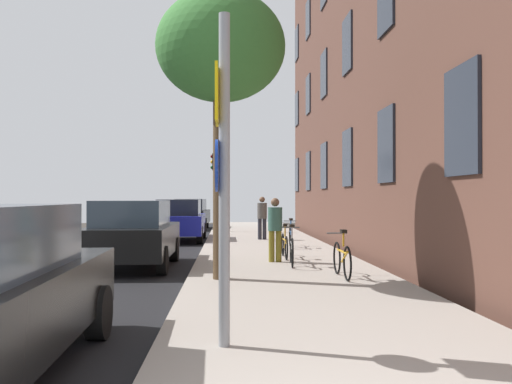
{
  "coord_description": "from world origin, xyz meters",
  "views": [
    {
      "loc": [
        -0.19,
        -2.35,
        1.7
      ],
      "look_at": [
        0.38,
        9.13,
        1.81
      ],
      "focal_mm": 39.49,
      "sensor_mm": 36.0,
      "label": 1
    }
  ],
  "objects_px": {
    "traffic_light": "(216,177)",
    "bicycle_0": "(342,259)",
    "tree_near": "(221,50)",
    "bicycle_2": "(285,245)",
    "sign_post": "(222,165)",
    "car_2": "(180,220)",
    "car_1": "(133,233)",
    "pedestrian_0": "(275,225)",
    "car_3": "(191,214)",
    "pedestrian_1": "(262,215)",
    "bicycle_1": "(292,249)",
    "bicycle_3": "(291,236)"
  },
  "relations": [
    {
      "from": "sign_post",
      "to": "car_2",
      "type": "bearing_deg",
      "value": 96.46
    },
    {
      "from": "bicycle_0",
      "to": "sign_post",
      "type": "bearing_deg",
      "value": -114.72
    },
    {
      "from": "tree_near",
      "to": "bicycle_2",
      "type": "height_order",
      "value": "tree_near"
    },
    {
      "from": "bicycle_2",
      "to": "pedestrian_0",
      "type": "relative_size",
      "value": 1.07
    },
    {
      "from": "bicycle_2",
      "to": "car_1",
      "type": "relative_size",
      "value": 0.4
    },
    {
      "from": "bicycle_2",
      "to": "bicycle_3",
      "type": "relative_size",
      "value": 1.04
    },
    {
      "from": "tree_near",
      "to": "bicycle_1",
      "type": "height_order",
      "value": "tree_near"
    },
    {
      "from": "car_1",
      "to": "bicycle_1",
      "type": "bearing_deg",
      "value": -8.4
    },
    {
      "from": "bicycle_2",
      "to": "car_1",
      "type": "distance_m",
      "value": 3.92
    },
    {
      "from": "pedestrian_1",
      "to": "car_1",
      "type": "bearing_deg",
      "value": -115.12
    },
    {
      "from": "traffic_light",
      "to": "car_3",
      "type": "bearing_deg",
      "value": 110.92
    },
    {
      "from": "bicycle_2",
      "to": "car_2",
      "type": "xyz_separation_m",
      "value": [
        -3.35,
        7.28,
        0.37
      ]
    },
    {
      "from": "pedestrian_0",
      "to": "pedestrian_1",
      "type": "height_order",
      "value": "pedestrian_1"
    },
    {
      "from": "car_2",
      "to": "pedestrian_0",
      "type": "bearing_deg",
      "value": -69.66
    },
    {
      "from": "bicycle_3",
      "to": "car_1",
      "type": "height_order",
      "value": "car_1"
    },
    {
      "from": "bicycle_1",
      "to": "bicycle_2",
      "type": "height_order",
      "value": "bicycle_1"
    },
    {
      "from": "bicycle_0",
      "to": "car_2",
      "type": "height_order",
      "value": "car_2"
    },
    {
      "from": "pedestrian_1",
      "to": "car_1",
      "type": "distance_m",
      "value": 8.4
    },
    {
      "from": "pedestrian_0",
      "to": "pedestrian_1",
      "type": "relative_size",
      "value": 0.97
    },
    {
      "from": "bicycle_0",
      "to": "car_1",
      "type": "relative_size",
      "value": 0.4
    },
    {
      "from": "bicycle_1",
      "to": "pedestrian_1",
      "type": "bearing_deg",
      "value": 91.37
    },
    {
      "from": "bicycle_3",
      "to": "car_1",
      "type": "relative_size",
      "value": 0.38
    },
    {
      "from": "sign_post",
      "to": "bicycle_1",
      "type": "bearing_deg",
      "value": 77.67
    },
    {
      "from": "sign_post",
      "to": "bicycle_2",
      "type": "relative_size",
      "value": 2.12
    },
    {
      "from": "bicycle_1",
      "to": "bicycle_3",
      "type": "distance_m",
      "value": 4.81
    },
    {
      "from": "traffic_light",
      "to": "car_2",
      "type": "distance_m",
      "value": 5.13
    },
    {
      "from": "traffic_light",
      "to": "pedestrian_1",
      "type": "xyz_separation_m",
      "value": [
        1.85,
        -5.34,
        -1.62
      ]
    },
    {
      "from": "bicycle_0",
      "to": "tree_near",
      "type": "bearing_deg",
      "value": -178.22
    },
    {
      "from": "bicycle_2",
      "to": "bicycle_1",
      "type": "bearing_deg",
      "value": -89.85
    },
    {
      "from": "car_2",
      "to": "bicycle_3",
      "type": "bearing_deg",
      "value": -46.7
    },
    {
      "from": "traffic_light",
      "to": "bicycle_3",
      "type": "relative_size",
      "value": 2.31
    },
    {
      "from": "bicycle_2",
      "to": "car_2",
      "type": "bearing_deg",
      "value": 114.71
    },
    {
      "from": "sign_post",
      "to": "pedestrian_1",
      "type": "bearing_deg",
      "value": 84.93
    },
    {
      "from": "bicycle_2",
      "to": "traffic_light",
      "type": "bearing_deg",
      "value": 99.75
    },
    {
      "from": "pedestrian_0",
      "to": "sign_post",
      "type": "bearing_deg",
      "value": -98.89
    },
    {
      "from": "pedestrian_0",
      "to": "car_3",
      "type": "bearing_deg",
      "value": 100.79
    },
    {
      "from": "pedestrian_0",
      "to": "car_3",
      "type": "distance_m",
      "value": 16.8
    },
    {
      "from": "traffic_light",
      "to": "bicycle_0",
      "type": "bearing_deg",
      "value": -79.73
    },
    {
      "from": "sign_post",
      "to": "car_3",
      "type": "distance_m",
      "value": 24.4
    },
    {
      "from": "bicycle_0",
      "to": "pedestrian_1",
      "type": "bearing_deg",
      "value": 95.39
    },
    {
      "from": "pedestrian_0",
      "to": "car_2",
      "type": "distance_m",
      "value": 8.71
    },
    {
      "from": "traffic_light",
      "to": "pedestrian_1",
      "type": "distance_m",
      "value": 5.88
    },
    {
      "from": "sign_post",
      "to": "car_2",
      "type": "distance_m",
      "value": 16.11
    },
    {
      "from": "bicycle_1",
      "to": "car_1",
      "type": "relative_size",
      "value": 0.41
    },
    {
      "from": "bicycle_1",
      "to": "sign_post",
      "type": "bearing_deg",
      "value": -102.33
    },
    {
      "from": "bicycle_1",
      "to": "car_2",
      "type": "bearing_deg",
      "value": 110.68
    },
    {
      "from": "bicycle_0",
      "to": "pedestrian_0",
      "type": "relative_size",
      "value": 1.07
    },
    {
      "from": "bicycle_1",
      "to": "traffic_light",
      "type": "bearing_deg",
      "value": 98.63
    },
    {
      "from": "car_2",
      "to": "car_1",
      "type": "bearing_deg",
      "value": -92.79
    },
    {
      "from": "bicycle_0",
      "to": "car_3",
      "type": "xyz_separation_m",
      "value": [
        -4.24,
        19.26,
        0.35
      ]
    }
  ]
}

